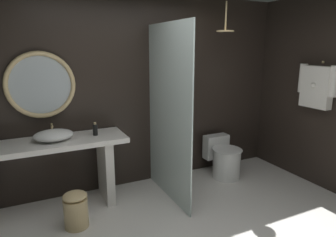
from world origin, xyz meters
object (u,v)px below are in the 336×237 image
(vessel_sink, at_px, (54,135))
(round_wall_mirror, at_px, (41,85))
(soap_dispenser, at_px, (95,130))
(rain_shower_head, at_px, (225,29))
(toilet, at_px, (224,159))
(waste_bin, at_px, (76,210))
(hanging_bathrobe, at_px, (317,85))

(vessel_sink, relative_size, round_wall_mirror, 0.56)
(soap_dispenser, distance_m, rain_shower_head, 2.17)
(toilet, distance_m, waste_bin, 2.27)
(vessel_sink, distance_m, waste_bin, 0.88)
(vessel_sink, distance_m, rain_shower_head, 2.58)
(vessel_sink, distance_m, hanging_bathrobe, 3.41)
(hanging_bathrobe, bearing_deg, rain_shower_head, 144.12)
(soap_dispenser, bearing_deg, round_wall_mirror, 154.08)
(round_wall_mirror, height_order, waste_bin, round_wall_mirror)
(rain_shower_head, xyz_separation_m, toilet, (0.08, 0.01, -1.88))
(soap_dispenser, distance_m, waste_bin, 0.94)
(waste_bin, bearing_deg, rain_shower_head, 10.19)
(vessel_sink, bearing_deg, rain_shower_head, -2.44)
(vessel_sink, bearing_deg, round_wall_mirror, 105.21)
(rain_shower_head, bearing_deg, soap_dispenser, 177.16)
(round_wall_mirror, height_order, toilet, round_wall_mirror)
(vessel_sink, relative_size, hanging_bathrobe, 0.71)
(soap_dispenser, bearing_deg, rain_shower_head, -2.84)
(vessel_sink, xyz_separation_m, waste_bin, (0.12, -0.48, -0.72))
(round_wall_mirror, height_order, rain_shower_head, rain_shower_head)
(soap_dispenser, relative_size, round_wall_mirror, 0.21)
(round_wall_mirror, relative_size, rain_shower_head, 2.01)
(soap_dispenser, xyz_separation_m, hanging_bathrobe, (2.80, -0.81, 0.48))
(vessel_sink, bearing_deg, waste_bin, -76.04)
(hanging_bathrobe, bearing_deg, toilet, 141.47)
(toilet, height_order, waste_bin, toilet)
(rain_shower_head, relative_size, toilet, 0.65)
(round_wall_mirror, bearing_deg, rain_shower_head, -8.60)
(soap_dispenser, xyz_separation_m, round_wall_mirror, (-0.55, 0.27, 0.54))
(soap_dispenser, height_order, round_wall_mirror, round_wall_mirror)
(soap_dispenser, bearing_deg, waste_bin, -126.74)
(vessel_sink, distance_m, toilet, 2.45)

